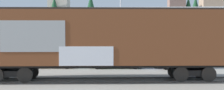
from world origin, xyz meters
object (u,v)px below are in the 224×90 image
at_px(parked_car_tan, 50,57).
at_px(parked_car_blue, 178,58).
at_px(flagpole, 120,6).
at_px(parked_car_green, 116,59).
at_px(freight_car, 103,39).

xyz_separation_m(parked_car_tan, parked_car_blue, (11.05, 0.09, -0.06)).
xyz_separation_m(flagpole, parked_car_green, (-0.24, -6.92, -5.22)).
relative_size(parked_car_tan, parked_car_green, 1.02).
bearing_deg(parked_car_tan, parked_car_green, 0.50).
height_order(parked_car_tan, parked_car_blue, parked_car_tan).
bearing_deg(parked_car_blue, flagpole, 126.30).
bearing_deg(parked_car_tan, freight_car, -50.10).
bearing_deg(freight_car, parked_car_tan, 129.90).
relative_size(flagpole, parked_car_tan, 2.01).
bearing_deg(freight_car, parked_car_green, 84.64).
height_order(parked_car_green, parked_car_blue, parked_car_blue).
xyz_separation_m(freight_car, parked_car_blue, (5.88, 6.28, -1.77)).
bearing_deg(flagpole, freight_car, -93.59).
bearing_deg(parked_car_tan, parked_car_blue, 0.45).
relative_size(freight_car, flagpole, 1.75).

